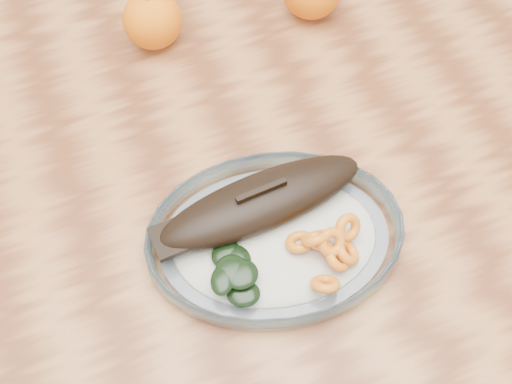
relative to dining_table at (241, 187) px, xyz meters
The scene contains 4 objects.
ground 0.65m from the dining_table, ahead, with size 3.00×3.00×0.00m, color slate.
dining_table is the anchor object (origin of this frame).
plated_meal 0.18m from the dining_table, 93.02° to the right, with size 0.62×0.62×0.08m.
orange_left 0.25m from the dining_table, 102.52° to the left, with size 0.08×0.08×0.08m, color #DE6804.
Camera 1 is at (-0.14, -0.42, 1.42)m, focal length 45.00 mm.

